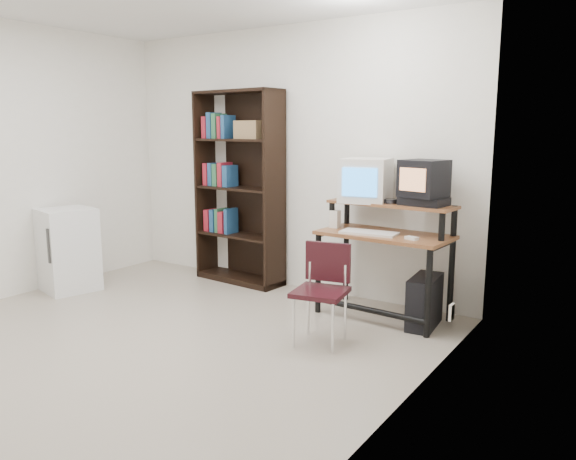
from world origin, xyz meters
The scene contains 17 objects.
floor centered at (0.00, 0.00, -0.01)m, with size 4.00×4.00×0.01m, color #B9AC99.
back_wall centered at (0.00, 2.00, 1.30)m, with size 4.00×0.01×2.60m, color white.
right_wall centered at (2.00, 0.00, 1.30)m, with size 0.01×4.00×2.60m, color white.
computer_desk centered at (1.25, 1.62, 0.68)m, with size 1.13×0.61×0.98m.
crt_monitor centered at (1.01, 1.73, 1.16)m, with size 0.47×0.47×0.38m.
vcr centered at (1.54, 1.71, 1.01)m, with size 0.36×0.26×0.08m, color black.
crt_tv centered at (1.53, 1.71, 1.20)m, with size 0.39×0.38×0.30m.
cd_spindle centered at (1.27, 1.67, 0.99)m, with size 0.12×0.12×0.05m, color #26262B.
keyboard centered at (1.16, 1.50, 0.74)m, with size 0.47×0.21×0.04m, color silver.
mousepad centered at (1.53, 1.47, 0.72)m, with size 0.22×0.18×0.01m, color black.
mouse centered at (1.55, 1.46, 0.74)m, with size 0.10×0.06×0.03m, color white.
desk_speaker centered at (0.77, 1.61, 0.80)m, with size 0.08×0.07×0.17m, color silver.
pc_tower centered at (1.64, 1.56, 0.21)m, with size 0.20×0.45×0.42m, color black.
school_chair centered at (1.11, 0.82, 0.46)m, with size 0.44×0.44×0.75m.
bookshelf centered at (-0.50, 1.86, 1.01)m, with size 1.02×0.41×1.99m.
mini_fridge centered at (-1.72, 0.62, 0.41)m, with size 0.59×0.60×0.83m.
wall_outlet centered at (1.99, 1.15, 0.30)m, with size 0.02×0.08×0.12m, color beige.
Camera 1 is at (3.15, -2.73, 1.60)m, focal length 35.00 mm.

